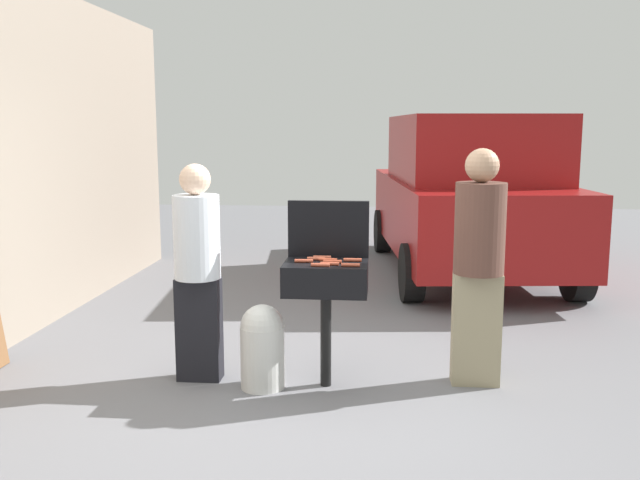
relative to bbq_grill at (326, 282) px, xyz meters
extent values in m
plane|color=slate|center=(-0.15, -0.25, -0.78)|extent=(24.00, 24.00, 0.00)
cylinder|color=black|center=(0.00, 0.00, -0.43)|extent=(0.08, 0.08, 0.70)
cube|color=black|center=(0.00, 0.00, 0.03)|extent=(0.60, 0.44, 0.22)
cube|color=black|center=(0.00, 0.22, 0.35)|extent=(0.60, 0.05, 0.42)
cylinder|color=#B74C33|center=(-0.16, -0.02, 0.16)|extent=(0.13, 0.03, 0.03)
cylinder|color=#B74C33|center=(0.19, 0.05, 0.16)|extent=(0.13, 0.03, 0.03)
cylinder|color=#B74C33|center=(0.04, -0.11, 0.16)|extent=(0.13, 0.03, 0.03)
cylinder|color=#B74C33|center=(-0.03, -0.16, 0.16)|extent=(0.13, 0.03, 0.03)
cylinder|color=#AD4228|center=(0.01, 0.03, 0.16)|extent=(0.13, 0.04, 0.03)
cylinder|color=#C6593D|center=(-0.08, 0.07, 0.16)|extent=(0.13, 0.03, 0.03)
cylinder|color=#AD4228|center=(0.05, -0.03, 0.16)|extent=(0.13, 0.03, 0.03)
cylinder|color=#C6593D|center=(-0.04, 0.13, 0.16)|extent=(0.13, 0.03, 0.03)
cylinder|color=#B74C33|center=(0.18, -0.14, 0.16)|extent=(0.13, 0.03, 0.03)
cylinder|color=silver|center=(-0.45, -0.08, -0.55)|extent=(0.32, 0.32, 0.46)
sphere|color=silver|center=(-0.45, -0.08, -0.32)|extent=(0.31, 0.31, 0.31)
cube|color=black|center=(-0.95, 0.05, -0.39)|extent=(0.32, 0.18, 0.78)
cylinder|color=silver|center=(-0.95, 0.05, 0.31)|extent=(0.34, 0.34, 0.61)
sphere|color=beige|center=(-0.95, 0.05, 0.73)|extent=(0.23, 0.23, 0.23)
cube|color=gray|center=(1.09, 0.15, -0.36)|extent=(0.35, 0.19, 0.83)
cylinder|color=brown|center=(1.09, 0.15, 0.38)|extent=(0.36, 0.36, 0.66)
sphere|color=tan|center=(1.09, 0.15, 0.83)|extent=(0.24, 0.24, 0.24)
cube|color=maroon|center=(1.46, 4.19, -0.01)|extent=(2.35, 4.57, 0.90)
cube|color=maroon|center=(1.48, 3.99, 0.84)|extent=(2.02, 2.77, 0.80)
cylinder|color=black|center=(2.52, 2.75, -0.46)|extent=(0.29, 0.66, 0.64)
cylinder|color=black|center=(0.72, 2.57, -0.46)|extent=(0.29, 0.66, 0.64)
cylinder|color=black|center=(2.20, 5.82, -0.46)|extent=(0.29, 0.66, 0.64)
cylinder|color=black|center=(0.40, 5.63, -0.46)|extent=(0.29, 0.66, 0.64)
camera|label=1|loc=(0.40, -4.85, 1.09)|focal=38.95mm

